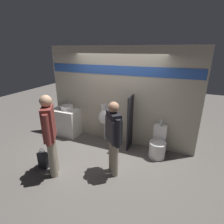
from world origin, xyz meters
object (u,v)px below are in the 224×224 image
Objects in this scene: sink_basin at (67,107)px; cell_phone at (69,112)px; toilet at (158,146)px; person_with_lanyard at (50,133)px; shopping_bag at (44,160)px; urinal_near_counter at (105,117)px; person_in_vest at (114,134)px.

cell_phone is (0.20, -0.16, -0.06)m from sink_basin.
person_with_lanyard is at bearing -141.10° from toilet.
toilet is at bearing -85.50° from person_with_lanyard.
person_with_lanyard is (0.88, -1.71, 0.09)m from sink_basin.
cell_phone is 1.70m from person_with_lanyard.
shopping_bag is at bearing -78.74° from cell_phone.
urinal_near_counter is 1.82m from person_with_lanyard.
urinal_near_counter is 2.30× the size of shopping_bag.
person_in_vest is 1.80m from shopping_bag.
cell_phone is 0.15× the size of toilet.
person_with_lanyard reaches higher than toilet.
sink_basin is 2.71× the size of cell_phone.
person_in_vest is at bearing -29.77° from sink_basin.
urinal_near_counter is 1.24× the size of toilet.
shopping_bag is (-0.38, 0.07, -0.80)m from person_with_lanyard.
toilet is 0.51× the size of person_with_lanyard.
person_with_lanyard is 0.89m from shopping_bag.
person_with_lanyard is (0.67, -1.55, 0.15)m from cell_phone.
person_with_lanyard reaches higher than urinal_near_counter.
shopping_bag is at bearing 62.77° from person_in_vest.
toilet is at bearing -79.67° from person_in_vest.
shopping_bag is (-2.35, -1.52, -0.10)m from toilet.
person_with_lanyard is (-1.19, -0.53, 0.03)m from person_in_vest.
sink_basin reaches higher than cell_phone.
person_in_vest is 3.35× the size of shopping_bag.
cell_phone is at bearing -37.32° from sink_basin.
sink_basin is 0.33× the size of urinal_near_counter.
cell_phone is 0.08× the size of person_in_vest.
toilet is 2.80m from shopping_bag.
urinal_near_counter is 0.63× the size of person_with_lanyard.
sink_basin is 1.85m from shopping_bag.
cell_phone is 0.08× the size of person_with_lanyard.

